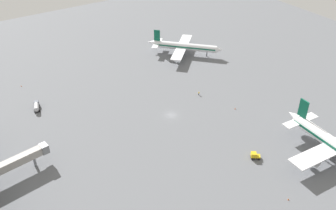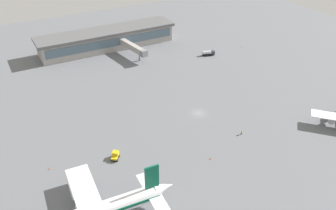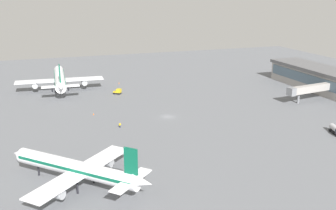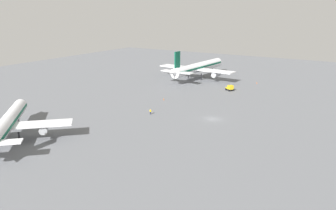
{
  "view_description": "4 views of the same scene",
  "coord_description": "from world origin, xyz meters",
  "px_view_note": "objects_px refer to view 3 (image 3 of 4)",
  "views": [
    {
      "loc": [
        102.99,
        -69.6,
        87.18
      ],
      "look_at": [
        -4.17,
        1.36,
        2.01
      ],
      "focal_mm": 40.5,
      "sensor_mm": 36.0,
      "label": 1
    },
    {
      "loc": [
        64.16,
        93.62,
        73.39
      ],
      "look_at": [
        9.46,
        -6.68,
        2.83
      ],
      "focal_mm": 37.84,
      "sensor_mm": 36.0,
      "label": 2
    },
    {
      "loc": [
        -128.2,
        45.19,
        43.4
      ],
      "look_at": [
        -6.03,
        2.05,
        6.15
      ],
      "focal_mm": 43.23,
      "sensor_mm": 36.0,
      "label": 3
    },
    {
      "loc": [
        -89.84,
        -39.74,
        31.73
      ],
      "look_at": [
        -8.65,
        10.41,
        4.88
      ],
      "focal_mm": 36.58,
      "sensor_mm": 36.0,
      "label": 4
    }
  ],
  "objects_px": {
    "baggage_tug": "(118,91)",
    "safety_cone_mid_apron": "(93,114)",
    "safety_cone_near_gate": "(119,83)",
    "ground_crew_worker": "(120,125)",
    "airplane_at_gate": "(77,168)",
    "airplane_taxiing": "(60,78)",
    "fuel_truck": "(336,130)"
  },
  "relations": [
    {
      "from": "airplane_taxiing",
      "to": "baggage_tug",
      "type": "xyz_separation_m",
      "value": [
        -15.85,
        -22.6,
        -4.07
      ]
    },
    {
      "from": "airplane_at_gate",
      "to": "airplane_taxiing",
      "type": "distance_m",
      "value": 95.63
    },
    {
      "from": "airplane_taxiing",
      "to": "baggage_tug",
      "type": "height_order",
      "value": "airplane_taxiing"
    },
    {
      "from": "airplane_at_gate",
      "to": "ground_crew_worker",
      "type": "relative_size",
      "value": 18.85
    },
    {
      "from": "safety_cone_mid_apron",
      "to": "fuel_truck",
      "type": "bearing_deg",
      "value": -123.6
    },
    {
      "from": "safety_cone_near_gate",
      "to": "airplane_at_gate",
      "type": "bearing_deg",
      "value": 162.1
    },
    {
      "from": "safety_cone_near_gate",
      "to": "safety_cone_mid_apron",
      "type": "relative_size",
      "value": 1.0
    },
    {
      "from": "baggage_tug",
      "to": "safety_cone_mid_apron",
      "type": "height_order",
      "value": "baggage_tug"
    },
    {
      "from": "airplane_at_gate",
      "to": "safety_cone_mid_apron",
      "type": "xyz_separation_m",
      "value": [
        53.38,
        -12.28,
        -4.06
      ]
    },
    {
      "from": "baggage_tug",
      "to": "safety_cone_mid_apron",
      "type": "xyz_separation_m",
      "value": [
        -26.29,
        14.85,
        -0.86
      ]
    },
    {
      "from": "airplane_at_gate",
      "to": "fuel_truck",
      "type": "bearing_deg",
      "value": -127.5
    },
    {
      "from": "safety_cone_near_gate",
      "to": "safety_cone_mid_apron",
      "type": "distance_m",
      "value": 49.82
    },
    {
      "from": "airplane_taxiing",
      "to": "airplane_at_gate",
      "type": "bearing_deg",
      "value": -179.08
    },
    {
      "from": "fuel_truck",
      "to": "airplane_at_gate",
      "type": "bearing_deg",
      "value": -67.26
    },
    {
      "from": "airplane_taxiing",
      "to": "safety_cone_near_gate",
      "type": "xyz_separation_m",
      "value": [
        3.61,
        -27.48,
        -4.92
      ]
    },
    {
      "from": "airplane_at_gate",
      "to": "fuel_truck",
      "type": "height_order",
      "value": "airplane_at_gate"
    },
    {
      "from": "fuel_truck",
      "to": "baggage_tug",
      "type": "height_order",
      "value": "fuel_truck"
    },
    {
      "from": "airplane_at_gate",
      "to": "ground_crew_worker",
      "type": "distance_m",
      "value": 40.88
    },
    {
      "from": "baggage_tug",
      "to": "ground_crew_worker",
      "type": "distance_m",
      "value": 44.13
    },
    {
      "from": "safety_cone_mid_apron",
      "to": "ground_crew_worker",
      "type": "bearing_deg",
      "value": -160.97
    },
    {
      "from": "airplane_taxiing",
      "to": "baggage_tug",
      "type": "distance_m",
      "value": 27.9
    },
    {
      "from": "airplane_at_gate",
      "to": "safety_cone_mid_apron",
      "type": "relative_size",
      "value": 52.46
    },
    {
      "from": "airplane_at_gate",
      "to": "safety_cone_mid_apron",
      "type": "height_order",
      "value": "airplane_at_gate"
    },
    {
      "from": "ground_crew_worker",
      "to": "safety_cone_mid_apron",
      "type": "bearing_deg",
      "value": -159.32
    },
    {
      "from": "airplane_at_gate",
      "to": "safety_cone_mid_apron",
      "type": "bearing_deg",
      "value": -56.4
    },
    {
      "from": "fuel_truck",
      "to": "safety_cone_near_gate",
      "type": "distance_m",
      "value": 102.74
    },
    {
      "from": "airplane_taxiing",
      "to": "safety_cone_near_gate",
      "type": "distance_m",
      "value": 28.15
    },
    {
      "from": "baggage_tug",
      "to": "airplane_at_gate",
      "type": "bearing_deg",
      "value": -71.62
    },
    {
      "from": "ground_crew_worker",
      "to": "safety_cone_mid_apron",
      "type": "height_order",
      "value": "ground_crew_worker"
    },
    {
      "from": "airplane_taxiing",
      "to": "ground_crew_worker",
      "type": "distance_m",
      "value": 60.74
    },
    {
      "from": "fuel_truck",
      "to": "safety_cone_mid_apron",
      "type": "relative_size",
      "value": 10.97
    },
    {
      "from": "airplane_taxiing",
      "to": "baggage_tug",
      "type": "bearing_deg",
      "value": -121.4
    }
  ]
}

